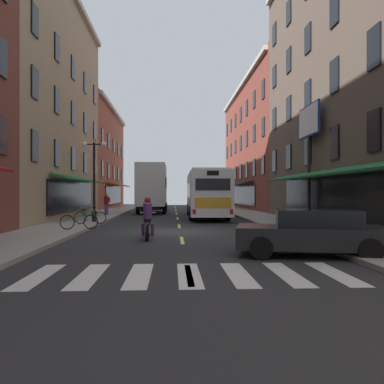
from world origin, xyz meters
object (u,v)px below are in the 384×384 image
(motorcycle_rider, at_px, (148,221))
(bicycle_mid, at_px, (79,221))
(billboard_sign, at_px, (309,133))
(transit_bus, at_px, (206,194))
(box_truck, at_px, (152,188))
(sedan_near, at_px, (155,203))
(pedestrian_near, at_px, (107,203))
(street_lamp_twin, at_px, (94,177))
(bicycle_near, at_px, (90,217))
(sedan_mid, at_px, (313,232))

(motorcycle_rider, distance_m, bicycle_mid, 4.40)
(billboard_sign, distance_m, transit_bus, 9.64)
(box_truck, relative_size, motorcycle_rider, 3.70)
(sedan_near, distance_m, bicycle_mid, 26.52)
(sedan_near, bearing_deg, transit_bus, -74.67)
(pedestrian_near, xyz_separation_m, street_lamp_twin, (0.42, -7.15, 1.72))
(billboard_sign, distance_m, motorcycle_rider, 11.06)
(transit_bus, bearing_deg, motorcycle_rider, -104.43)
(bicycle_near, height_order, bicycle_mid, same)
(transit_bus, height_order, bicycle_mid, transit_bus)
(box_truck, xyz_separation_m, street_lamp_twin, (-2.78, -12.04, 0.55))
(pedestrian_near, bearing_deg, billboard_sign, -77.57)
(sedan_mid, xyz_separation_m, street_lamp_twin, (-8.56, 12.34, 2.04))
(transit_bus, distance_m, pedestrian_near, 7.64)
(sedan_near, relative_size, bicycle_near, 2.61)
(motorcycle_rider, distance_m, bicycle_near, 7.02)
(motorcycle_rider, bearing_deg, bicycle_near, 119.40)
(box_truck, xyz_separation_m, bicycle_near, (-2.65, -13.76, -1.67))
(sedan_near, distance_m, street_lamp_twin, 21.72)
(sedan_mid, bearing_deg, bicycle_mid, 138.30)
(sedan_near, height_order, pedestrian_near, pedestrian_near)
(sedan_near, bearing_deg, motorcycle_rider, -88.13)
(street_lamp_twin, bearing_deg, sedan_mid, -55.25)
(box_truck, relative_size, sedan_mid, 1.70)
(bicycle_near, bearing_deg, billboard_sign, -1.78)
(billboard_sign, bearing_deg, bicycle_near, 178.22)
(pedestrian_near, bearing_deg, sedan_mid, -106.06)
(bicycle_near, bearing_deg, sedan_near, 83.87)
(bicycle_mid, bearing_deg, sedan_mid, -41.70)
(bicycle_mid, relative_size, street_lamp_twin, 0.36)
(box_truck, relative_size, sedan_near, 1.71)
(sedan_mid, bearing_deg, motorcycle_rider, 137.95)
(motorcycle_rider, relative_size, bicycle_mid, 1.22)
(billboard_sign, relative_size, bicycle_near, 3.75)
(transit_bus, bearing_deg, street_lamp_twin, -141.93)
(sedan_mid, bearing_deg, street_lamp_twin, 124.75)
(sedan_near, relative_size, street_lamp_twin, 0.96)
(sedan_mid, bearing_deg, billboard_sign, 71.69)
(sedan_mid, relative_size, bicycle_near, 2.63)
(bicycle_mid, bearing_deg, pedestrian_near, 93.24)
(sedan_mid, xyz_separation_m, bicycle_mid, (-8.30, 7.40, -0.18))
(billboard_sign, bearing_deg, sedan_mid, -108.31)
(transit_bus, relative_size, sedan_mid, 2.47)
(bicycle_mid, xyz_separation_m, pedestrian_near, (-0.68, 12.10, 0.50))
(sedan_near, bearing_deg, pedestrian_near, -101.99)
(pedestrian_near, bearing_deg, motorcycle_rider, -115.89)
(billboard_sign, xyz_separation_m, bicycle_mid, (-11.69, -2.85, -4.57))
(motorcycle_rider, bearing_deg, sedan_near, 91.87)
(sedan_near, xyz_separation_m, bicycle_near, (-2.49, -23.19, -0.20))
(motorcycle_rider, bearing_deg, transit_bus, 75.57)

